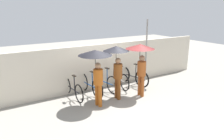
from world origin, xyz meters
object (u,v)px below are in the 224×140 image
Objects in this scene: parked_bicycle_0 at (72,88)px; parked_bicycle_1 at (90,85)px; parked_bicycle_2 at (104,81)px; parked_bicycle_3 at (119,79)px; pedestrian_trailing at (141,55)px; parked_bicycle_4 at (132,76)px; pedestrian_leading at (96,61)px; pedestrian_center at (117,58)px.

parked_bicycle_1 is (0.69, -0.04, 0.03)m from parked_bicycle_0.
parked_bicycle_2 is 0.69m from parked_bicycle_3.
parked_bicycle_0 is 2.81m from pedestrian_trailing.
pedestrian_leading is at bearing 103.03° from parked_bicycle_4.
parked_bicycle_2 is 1.89m from pedestrian_trailing.
pedestrian_leading reaches higher than parked_bicycle_2.
pedestrian_trailing is at bearing 144.75° from parked_bicycle_4.
parked_bicycle_3 is (2.08, 0.04, 0.01)m from parked_bicycle_0.
pedestrian_center is at bearing 146.65° from parked_bicycle_3.
parked_bicycle_4 is at bearing 37.49° from pedestrian_center.
parked_bicycle_0 is at bearing 153.04° from pedestrian_center.
parked_bicycle_4 is at bearing 68.11° from pedestrian_trailing.
pedestrian_leading is 1.81m from pedestrian_trailing.
parked_bicycle_1 is at bearing 88.65° from parked_bicycle_2.
parked_bicycle_2 is at bearing -90.36° from parked_bicycle_0.
parked_bicycle_0 is 0.90× the size of pedestrian_trailing.
parked_bicycle_4 is 1.70m from pedestrian_trailing.
parked_bicycle_3 is 2.28m from pedestrian_leading.
parked_bicycle_2 is at bearing 130.04° from pedestrian_trailing.
pedestrian_center reaches higher than parked_bicycle_3.
parked_bicycle_2 is 0.89× the size of pedestrian_center.
parked_bicycle_3 is at bearing 101.99° from pedestrian_trailing.
parked_bicycle_0 is at bearing 81.89° from parked_bicycle_1.
pedestrian_leading reaches higher than parked_bicycle_4.
parked_bicycle_4 is at bearing -99.91° from parked_bicycle_2.
parked_bicycle_4 reaches higher than parked_bicycle_2.
pedestrian_leading is (-2.30, -1.05, 1.18)m from parked_bicycle_4.
parked_bicycle_0 is 0.69m from parked_bicycle_1.
parked_bicycle_4 is at bearing -93.01° from parked_bicycle_1.
parked_bicycle_1 is 1.55m from pedestrian_center.
parked_bicycle_0 reaches higher than parked_bicycle_2.
pedestrian_leading is at bearing 162.91° from parked_bicycle_1.
parked_bicycle_0 is 0.99× the size of parked_bicycle_4.
parked_bicycle_3 reaches higher than parked_bicycle_0.
parked_bicycle_4 is (2.77, 0.01, 0.02)m from parked_bicycle_0.
parked_bicycle_3 is at bearing -91.05° from parked_bicycle_0.
parked_bicycle_1 is at bearing 79.99° from parked_bicycle_4.
pedestrian_leading is (-1.61, -1.08, 1.20)m from parked_bicycle_3.
parked_bicycle_4 is (1.39, -0.03, 0.01)m from parked_bicycle_2.
pedestrian_center is at bearing 171.79° from parked_bicycle_2.
parked_bicycle_1 is 2.08m from parked_bicycle_4.
pedestrian_trailing is at bearing -10.35° from pedestrian_leading.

